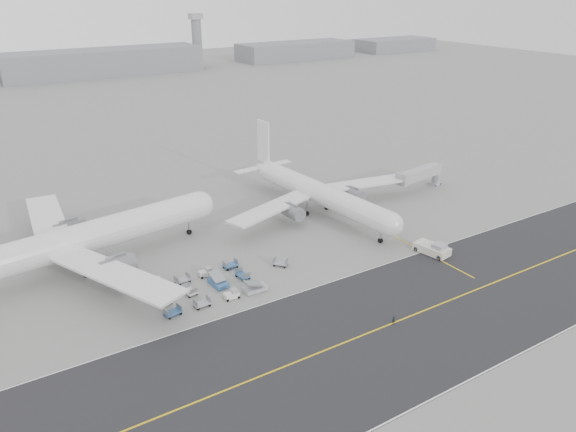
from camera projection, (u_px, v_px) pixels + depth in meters
ground at (291, 288)px, 98.71m from camera, size 700.00×700.00×0.00m
taxiway at (380, 328)px, 87.18m from camera, size 220.00×59.00×0.03m
horizon_buildings at (88, 76)px, 315.97m from camera, size 520.00×28.00×28.00m
control_tower at (197, 39)px, 348.04m from camera, size 7.00×7.00×31.25m
airliner_a at (76, 241)px, 102.58m from camera, size 59.46×58.39×20.62m
airliner_b at (318, 192)px, 128.47m from camera, size 50.19×50.91×17.56m
pushback_tug at (433, 249)px, 110.51m from camera, size 4.51×9.30×2.62m
jet_bridge at (420, 175)px, 142.73m from camera, size 16.17×5.16×6.03m
gse_cluster at (205, 290)px, 97.93m from camera, size 23.84×18.60×2.07m
stray_dolly at (281, 266)px, 106.28m from camera, size 2.97×3.09×1.64m
ground_crew_a at (394, 320)px, 87.91m from camera, size 0.65×0.53×1.54m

